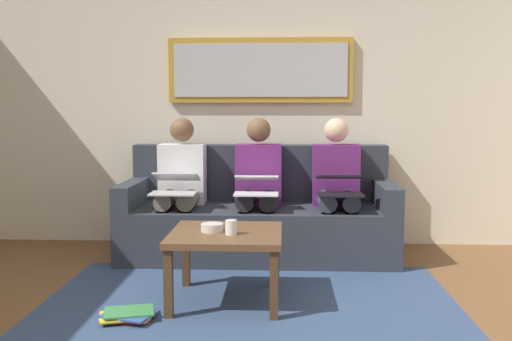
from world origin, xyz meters
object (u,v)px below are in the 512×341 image
(laptop_silver, at_px, (175,184))
(magazine_stack, at_px, (128,315))
(laptop_white, at_px, (257,185))
(laptop_black, at_px, (339,185))
(couch, at_px, (258,217))
(framed_mirror, at_px, (260,70))
(cup, at_px, (231,227))
(person_middle, at_px, (258,183))
(person_left, at_px, (337,184))
(person_right, at_px, (180,183))
(coffee_table, at_px, (226,241))
(bowl, at_px, (212,228))

(laptop_silver, relative_size, magazine_stack, 1.06)
(laptop_white, height_order, laptop_silver, laptop_silver)
(laptop_black, bearing_deg, couch, -25.97)
(framed_mirror, bearing_deg, cup, 86.26)
(person_middle, height_order, magazine_stack, person_middle)
(framed_mirror, bearing_deg, couch, 90.00)
(person_left, height_order, magazine_stack, person_left)
(person_right, bearing_deg, coffee_table, 113.12)
(person_left, relative_size, person_right, 1.00)
(bowl, xyz_separation_m, person_middle, (-0.24, -1.15, 0.13))
(laptop_white, xyz_separation_m, person_right, (0.64, -0.25, -0.02))
(person_left, distance_m, person_middle, 0.64)
(laptop_black, bearing_deg, person_left, -90.00)
(coffee_table, bearing_deg, cup, 115.44)
(laptop_white, bearing_deg, bowl, 75.26)
(person_left, xyz_separation_m, laptop_black, (0.00, 0.24, 0.02))
(couch, distance_m, laptop_black, 0.78)
(couch, bearing_deg, framed_mirror, -90.00)
(framed_mirror, bearing_deg, laptop_silver, 47.21)
(cup, height_order, bowl, cup)
(person_left, xyz_separation_m, person_middle, (0.64, 0.00, 0.00))
(coffee_table, distance_m, magazine_stack, 0.74)
(coffee_table, relative_size, laptop_silver, 1.86)
(person_right, distance_m, laptop_silver, 0.24)
(cup, bearing_deg, laptop_white, -96.39)
(couch, xyz_separation_m, person_right, (0.64, 0.07, 0.30))
(person_middle, height_order, laptop_silver, person_middle)
(person_right, xyz_separation_m, magazine_stack, (0.05, 1.50, -0.58))
(magazine_stack, bearing_deg, cup, -155.28)
(person_middle, bearing_deg, magazine_stack, 65.30)
(cup, distance_m, laptop_black, 1.25)
(person_middle, relative_size, laptop_white, 3.36)
(coffee_table, xyz_separation_m, person_right, (0.49, -1.15, 0.22))
(laptop_white, relative_size, person_right, 0.30)
(cup, bearing_deg, laptop_silver, -62.01)
(coffee_table, bearing_deg, couch, -97.00)
(person_left, height_order, laptop_white, person_left)
(bowl, bearing_deg, laptop_silver, -66.20)
(person_left, distance_m, person_right, 1.28)
(cup, distance_m, laptop_white, 1.00)
(person_left, relative_size, person_middle, 1.00)
(person_middle, height_order, person_right, same)
(coffee_table, bearing_deg, laptop_silver, -61.79)
(cup, height_order, laptop_white, laptop_white)
(laptop_black, height_order, magazine_stack, laptop_black)
(laptop_black, xyz_separation_m, laptop_silver, (1.28, -0.01, -0.00))
(laptop_black, bearing_deg, framed_mirror, -47.57)
(couch, relative_size, magazine_stack, 6.27)
(couch, bearing_deg, person_middle, 90.00)
(coffee_table, xyz_separation_m, magazine_stack, (0.54, 0.35, -0.36))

